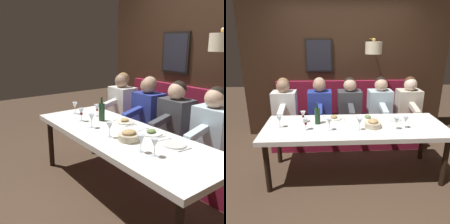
% 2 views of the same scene
% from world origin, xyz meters
% --- Properties ---
extents(ground_plane, '(12.00, 12.00, 0.00)m').
position_xyz_m(ground_plane, '(0.00, 0.00, 0.00)').
color(ground_plane, '#4C3828').
extents(dining_table, '(0.90, 2.46, 0.74)m').
position_xyz_m(dining_table, '(0.00, 0.00, 0.68)').
color(dining_table, white).
rests_on(dining_table, ground_plane).
extents(banquette_bench, '(0.52, 2.66, 0.45)m').
position_xyz_m(banquette_bench, '(0.89, 0.00, 0.23)').
color(banquette_bench, maroon).
rests_on(banquette_bench, ground_plane).
extents(back_wall_panel, '(0.59, 3.86, 2.90)m').
position_xyz_m(back_wall_panel, '(1.46, -0.00, 1.37)').
color(back_wall_panel, '#382316').
rests_on(back_wall_panel, ground_plane).
extents(diner_near, '(0.60, 0.40, 0.79)m').
position_xyz_m(diner_near, '(0.88, -0.54, 0.82)').
color(diner_near, silver).
rests_on(diner_near, banquette_bench).
extents(diner_middle, '(0.60, 0.40, 0.79)m').
position_xyz_m(diner_middle, '(0.88, -0.02, 0.82)').
color(diner_middle, '#3D3D42').
rests_on(diner_middle, banquette_bench).
extents(diner_far, '(0.60, 0.40, 0.79)m').
position_xyz_m(diner_far, '(0.88, 0.50, 0.82)').
color(diner_far, '#283893').
rests_on(diner_far, banquette_bench).
extents(diner_farthest, '(0.60, 0.40, 0.79)m').
position_xyz_m(diner_farthest, '(0.88, 1.09, 0.82)').
color(diner_farthest, white).
rests_on(diner_farthest, banquette_bench).
extents(place_setting_0, '(0.24, 0.32, 0.05)m').
position_xyz_m(place_setting_0, '(0.28, 0.27, 0.75)').
color(place_setting_0, silver).
rests_on(place_setting_0, dining_table).
extents(place_setting_1, '(0.24, 0.31, 0.05)m').
position_xyz_m(place_setting_1, '(0.25, -0.22, 0.75)').
color(place_setting_1, white).
rests_on(place_setting_1, dining_table).
extents(place_setting_2, '(0.24, 0.33, 0.01)m').
position_xyz_m(place_setting_2, '(0.21, -0.58, 0.75)').
color(place_setting_2, silver).
rests_on(place_setting_2, dining_table).
extents(wine_glass_0, '(0.07, 0.07, 0.16)m').
position_xyz_m(wine_glass_0, '(-0.15, 0.35, 0.86)').
color(wine_glass_0, silver).
rests_on(wine_glass_0, dining_table).
extents(wine_glass_1, '(0.07, 0.07, 0.16)m').
position_xyz_m(wine_glass_1, '(-0.13, -0.64, 0.86)').
color(wine_glass_1, silver).
rests_on(wine_glass_1, dining_table).
extents(wine_glass_2, '(0.07, 0.07, 0.16)m').
position_xyz_m(wine_glass_2, '(-0.12, 0.65, 0.86)').
color(wine_glass_2, silver).
rests_on(wine_glass_2, dining_table).
extents(wine_glass_3, '(0.07, 0.07, 0.16)m').
position_xyz_m(wine_glass_3, '(-0.02, 1.00, 0.86)').
color(wine_glass_3, silver).
rests_on(wine_glass_3, dining_table).
extents(wine_glass_4, '(0.07, 0.07, 0.16)m').
position_xyz_m(wine_glass_4, '(0.15, 0.71, 0.86)').
color(wine_glass_4, silver).
rests_on(wine_glass_4, dining_table).
extents(wine_glass_5, '(0.07, 0.07, 0.16)m').
position_xyz_m(wine_glass_5, '(-0.17, -0.03, 0.86)').
color(wine_glass_5, silver).
rests_on(wine_glass_5, dining_table).
extents(wine_glass_6, '(0.07, 0.07, 0.16)m').
position_xyz_m(wine_glass_6, '(-0.16, -0.51, 0.86)').
color(wine_glass_6, silver).
rests_on(wine_glass_6, dining_table).
extents(wine_bottle, '(0.08, 0.08, 0.30)m').
position_xyz_m(wine_bottle, '(0.09, 0.51, 0.86)').
color(wine_bottle, '#19381E').
rests_on(wine_bottle, dining_table).
extents(bread_bowl, '(0.22, 0.22, 0.12)m').
position_xyz_m(bread_bowl, '(-0.07, -0.23, 0.79)').
color(bread_bowl, beige).
rests_on(bread_bowl, dining_table).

